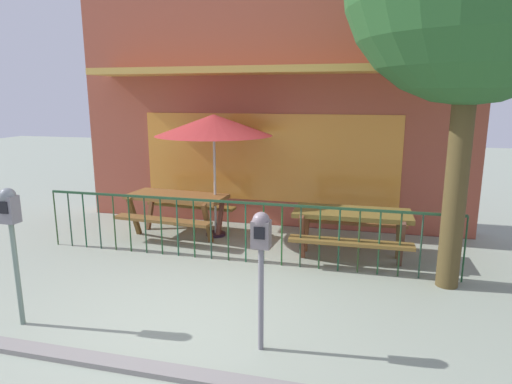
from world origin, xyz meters
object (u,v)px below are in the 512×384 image
picnic_table_left (177,203)px  patio_umbrella (214,126)px  parking_meter_far (261,245)px  parking_meter_near (10,221)px  picnic_table_right (352,221)px

picnic_table_left → patio_umbrella: 1.58m
picnic_table_left → parking_meter_far: 4.08m
patio_umbrella → parking_meter_near: 3.86m
picnic_table_left → parking_meter_far: size_ratio=1.32×
parking_meter_near → parking_meter_far: 2.75m
picnic_table_left → patio_umbrella: bearing=14.1°
parking_meter_far → picnic_table_right: bearing=74.9°
picnic_table_right → parking_meter_near: (-3.51, -3.04, 0.61)m
picnic_table_right → parking_meter_far: (-0.78, -2.87, 0.51)m
picnic_table_left → parking_meter_near: (-0.37, -3.45, 0.61)m
picnic_table_left → parking_meter_near: 3.53m
picnic_table_left → patio_umbrella: patio_umbrella is taller
picnic_table_right → patio_umbrella: size_ratio=0.82×
parking_meter_far → patio_umbrella: bearing=116.1°
picnic_table_right → patio_umbrella: (-2.47, 0.58, 1.41)m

